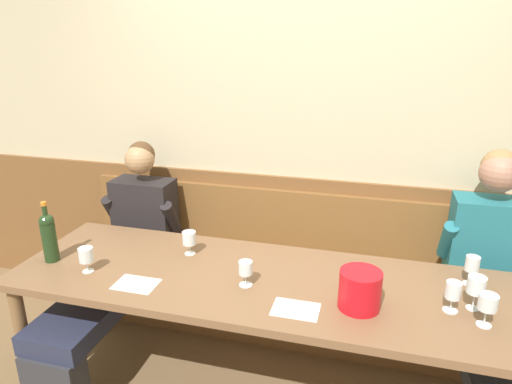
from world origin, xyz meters
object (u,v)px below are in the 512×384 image
at_px(dining_table, 269,292).
at_px(person_center_right_seat, 494,293).
at_px(wine_glass_center_front, 86,256).
at_px(wine_glass_by_bottle, 472,265).
at_px(wine_glass_near_bucket, 453,292).
at_px(person_left_seat, 121,254).
at_px(wine_glass_right_end, 476,286).
at_px(ice_bucket, 360,290).
at_px(wine_glass_mid_right, 488,304).
at_px(wine_glass_center_rear, 246,269).
at_px(wine_glass_mid_left, 189,239).
at_px(wall_bench, 291,293).
at_px(wine_bottle_clear_water, 49,236).

bearing_deg(dining_table, person_center_right_seat, 16.45).
relative_size(wine_glass_center_front, wine_glass_by_bottle, 0.90).
bearing_deg(wine_glass_near_bucket, dining_table, 176.35).
xyz_separation_m(person_left_seat, wine_glass_right_end, (1.97, -0.31, 0.26)).
bearing_deg(ice_bucket, wine_glass_mid_right, 0.05).
bearing_deg(wine_glass_by_bottle, ice_bucket, -145.98).
relative_size(person_left_seat, wine_glass_right_end, 7.83).
height_order(wine_glass_near_bucket, wine_glass_center_front, wine_glass_near_bucket).
height_order(person_center_right_seat, wine_glass_by_bottle, person_center_right_seat).
bearing_deg(wine_glass_center_rear, wine_glass_center_front, -174.23).
height_order(ice_bucket, wine_glass_near_bucket, ice_bucket).
height_order(wine_glass_mid_left, wine_glass_mid_right, wine_glass_mid_right).
distance_m(wine_glass_mid_right, wine_glass_right_end, 0.12).
xyz_separation_m(dining_table, person_left_seat, (-1.03, 0.30, -0.07)).
xyz_separation_m(wall_bench, wine_glass_by_bottle, (0.96, -0.43, 0.57)).
relative_size(person_center_right_seat, wine_bottle_clear_water, 3.95).
bearing_deg(wine_bottle_clear_water, dining_table, 5.26).
distance_m(person_left_seat, wine_glass_center_rear, 1.04).
relative_size(person_left_seat, wine_glass_center_rear, 9.73).
distance_m(dining_table, wine_glass_mid_left, 0.55).
relative_size(dining_table, wine_glass_right_end, 16.60).
bearing_deg(wall_bench, wine_glass_near_bucket, -39.98).
height_order(dining_table, wine_glass_mid_left, wine_glass_mid_left).
relative_size(wine_bottle_clear_water, wine_glass_center_rear, 2.63).
height_order(person_left_seat, wine_glass_right_end, person_left_seat).
height_order(person_left_seat, wine_glass_by_bottle, person_left_seat).
xyz_separation_m(wall_bench, wine_glass_center_front, (-0.93, -0.82, 0.56)).
height_order(wine_glass_center_rear, wine_glass_by_bottle, wine_glass_by_bottle).
height_order(person_center_right_seat, wine_glass_right_end, person_center_right_seat).
distance_m(ice_bucket, wine_glass_by_bottle, 0.62).
height_order(dining_table, wine_glass_by_bottle, wine_glass_by_bottle).
height_order(person_center_right_seat, wine_glass_center_rear, person_center_right_seat).
relative_size(person_center_right_seat, wine_glass_mid_right, 9.13).
relative_size(ice_bucket, wine_glass_center_rear, 1.46).
bearing_deg(person_center_right_seat, person_left_seat, -179.22).
bearing_deg(wine_glass_mid_right, person_left_seat, 167.86).
distance_m(wine_glass_mid_left, wine_glass_near_bucket, 1.35).
height_order(wall_bench, wine_glass_near_bucket, wall_bench).
height_order(wall_bench, wine_glass_mid_left, wall_bench).
bearing_deg(wine_glass_mid_left, person_center_right_seat, 6.02).
xyz_separation_m(ice_bucket, wine_glass_mid_left, (-0.94, 0.29, 0.00)).
xyz_separation_m(wine_glass_center_rear, wine_glass_mid_right, (1.06, -0.05, 0.02)).
height_order(person_left_seat, wine_glass_mid_left, person_left_seat).
xyz_separation_m(wine_glass_near_bucket, wine_glass_center_front, (-1.77, -0.11, -0.01)).
relative_size(wine_glass_mid_left, wine_glass_right_end, 0.84).
height_order(wine_glass_center_front, wine_glass_by_bottle, wine_glass_by_bottle).
bearing_deg(person_left_seat, wine_glass_center_front, -77.16).
distance_m(wine_glass_center_rear, wine_glass_by_bottle, 1.10).
bearing_deg(wine_glass_center_front, ice_bucket, 1.48).
height_order(wine_glass_center_front, wine_glass_right_end, wine_glass_right_end).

